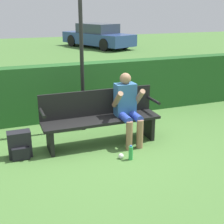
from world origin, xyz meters
TOP-DOWN VIEW (x-y plane):
  - ground_plane at (0.00, 0.00)m, footprint 40.00×40.00m
  - hedge_back at (0.00, 1.49)m, footprint 12.00×0.36m
  - park_bench at (0.00, 0.07)m, footprint 1.99×0.47m
  - person_seated at (0.44, -0.06)m, footprint 0.48×0.58m
  - backpack at (-1.35, -0.01)m, footprint 0.35×0.27m
  - water_bottle at (0.23, -0.71)m, footprint 0.07×0.07m
  - signpost at (-0.10, 0.74)m, footprint 0.41×0.09m
  - parked_car at (4.10, 12.64)m, footprint 3.27×4.87m
  - litter_crumple at (0.10, -0.63)m, footprint 0.08×0.08m

SIDE VIEW (x-z plane):
  - ground_plane at x=0.00m, z-range 0.00..0.00m
  - litter_crumple at x=0.10m, z-range 0.00..0.08m
  - water_bottle at x=0.23m, z-range -0.01..0.23m
  - backpack at x=-1.35m, z-range -0.01..0.41m
  - park_bench at x=0.00m, z-range 0.02..0.92m
  - hedge_back at x=0.00m, z-range 0.00..1.14m
  - parked_car at x=4.10m, z-range -0.03..1.30m
  - person_seated at x=0.44m, z-range 0.06..1.25m
  - signpost at x=-0.10m, z-range 0.16..2.90m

